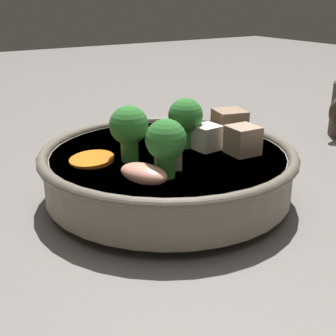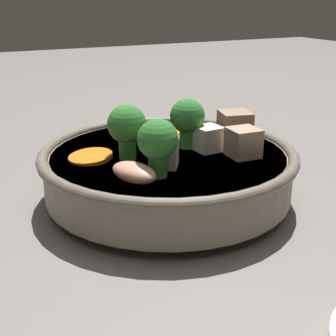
# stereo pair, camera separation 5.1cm
# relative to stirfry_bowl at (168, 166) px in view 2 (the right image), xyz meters

# --- Properties ---
(ground_plane) EXTENTS (3.00, 3.00, 0.00)m
(ground_plane) POSITION_rel_stirfry_bowl_xyz_m (-0.00, -0.00, -0.04)
(ground_plane) COLOR slate
(stirfry_bowl) EXTENTS (0.28, 0.28, 0.11)m
(stirfry_bowl) POSITION_rel_stirfry_bowl_xyz_m (0.00, 0.00, 0.00)
(stirfry_bowl) COLOR slate
(stirfry_bowl) RESTS_ON ground_plane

